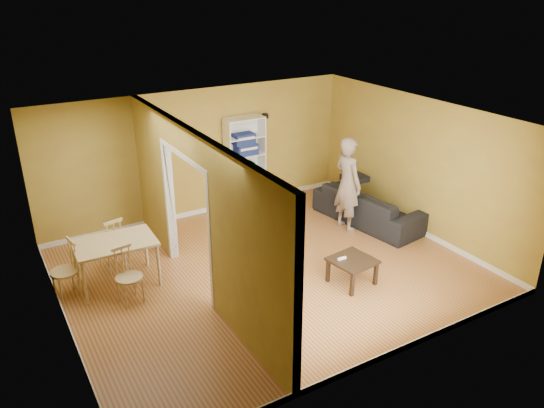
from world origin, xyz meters
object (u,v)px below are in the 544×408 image
Objects in this scene: coffee_table at (352,263)px; dining_table at (115,246)px; chair_near at (129,276)px; chair_far at (111,243)px; person at (348,176)px; bookshelf at (244,163)px; chair_left at (64,270)px; sofa at (369,202)px.

coffee_table is 0.52× the size of dining_table.
coffee_table is 0.73× the size of chair_near.
coffee_table is at bearing 127.35° from chair_far.
person is 3.36× the size of coffee_table.
bookshelf reaches higher than coffee_table.
chair_near reaches higher than dining_table.
bookshelf is 2.10× the size of chair_far.
dining_table is at bearing 150.17° from coffee_table.
chair_far is (0.85, 0.54, 0.00)m from chair_left.
person is 4.48m from chair_far.
sofa is 5.78m from chair_left.
dining_table is at bearing 68.64° from chair_far.
sofa is 4.98m from chair_far.
chair_near is at bearing -143.50° from bookshelf.
bookshelf is at bearing 103.22° from chair_left.
person is 2.33× the size of chair_left.
dining_table reaches higher than coffee_table.
person is 2.32× the size of chair_far.
sofa and chair_near have the same top height.
chair_near is at bearing -87.95° from dining_table.
chair_left is at bearing 154.60° from coffee_table.
chair_left is (-0.78, 0.05, -0.23)m from dining_table.
chair_near is 0.95× the size of chair_far.
person reaches higher than coffee_table.
bookshelf is 1.59× the size of dining_table.
dining_table is (-3.22, -1.78, -0.29)m from bookshelf.
chair_far reaches higher than chair_near.
dining_table is at bearing 87.34° from person.
bookshelf is 2.21× the size of chair_near.
chair_far is at bearing 142.35° from coffee_table.
person is at bearing 80.20° from sofa.
sofa is 3.62× the size of coffee_table.
bookshelf is 3.40m from chair_far.
bookshelf is 3.70m from coffee_table.
dining_table is 0.82m from chair_left.
chair_left reaches higher than sofa.
bookshelf reaches higher than sofa.
chair_near is (0.02, -0.58, -0.25)m from dining_table.
coffee_table is (-1.18, -1.69, -0.72)m from person.
person is 5.26m from chair_left.
dining_table is 1.32× the size of chair_left.
dining_table is at bearing 76.07° from chair_left.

